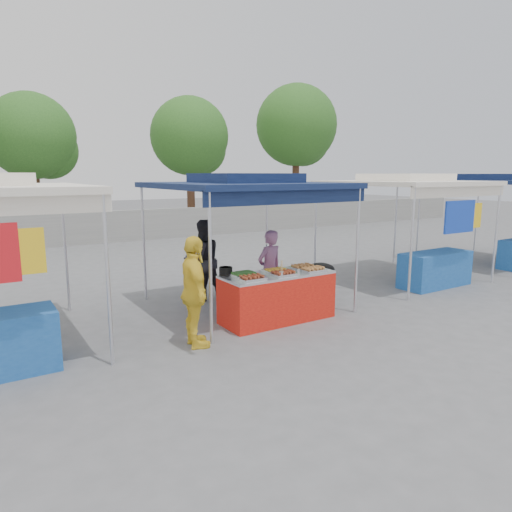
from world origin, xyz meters
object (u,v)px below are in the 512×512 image
vendor_table (277,297)px  helper_man (203,260)px  cooking_pot (226,271)px  wok_burner (320,281)px  vendor_woman (270,270)px  customer_person (194,292)px

vendor_table → helper_man: 2.03m
cooking_pot → wok_burner: bearing=-5.2°
cooking_pot → vendor_woman: 1.17m
helper_man → vendor_table: bearing=102.6°
cooking_pot → helper_man: 1.59m
wok_burner → vendor_woman: size_ratio=0.59×
vendor_woman → customer_person: 2.32m
cooking_pot → wok_burner: (1.97, -0.18, -0.39)m
cooking_pot → vendor_woman: vendor_woman is taller
vendor_woman → cooking_pot: bearing=6.8°
helper_man → customer_person: (-1.25, -2.31, 0.01)m
wok_burner → vendor_table: bearing=169.8°
vendor_table → helper_man: bearing=104.8°
cooking_pot → wok_burner: 2.02m
vendor_woman → customer_person: bearing=18.6°
cooking_pot → vendor_table: bearing=-24.3°
vendor_woman → customer_person: (-2.06, -1.07, 0.08)m
wok_burner → helper_man: (-1.66, 1.74, 0.30)m
vendor_table → cooking_pot: cooking_pot is taller
cooking_pot → vendor_woman: bearing=15.6°
vendor_woman → helper_man: (-0.81, 1.24, 0.07)m
cooking_pot → wok_burner: size_ratio=0.26×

